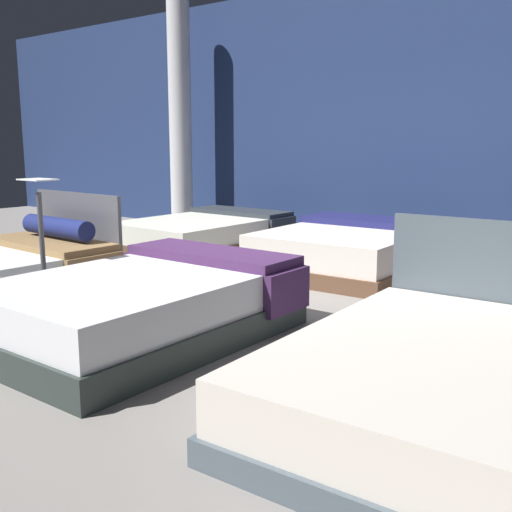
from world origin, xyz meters
TOP-DOWN VIEW (x-y plane):
  - ground_plane at (0.00, 0.00)m, footprint 18.00×18.00m
  - showroom_back_wall at (0.00, 3.27)m, footprint 18.00×0.06m
  - bed_0 at (-2.16, -1.25)m, footprint 1.60×2.01m
  - bed_1 at (-0.05, -1.35)m, footprint 1.56×2.14m
  - bed_2 at (2.16, -1.33)m, footprint 1.61×2.18m
  - bed_3 at (-2.16, 1.57)m, footprint 1.52×2.16m
  - bed_4 at (-0.02, 1.58)m, footprint 1.71×1.99m
  - price_sign at (-1.08, -1.48)m, footprint 0.28×0.24m
  - support_pillar at (-3.60, 2.63)m, footprint 0.34×0.34m

SIDE VIEW (x-z plane):
  - ground_plane at x=0.00m, z-range -0.02..0.00m
  - bed_2 at x=2.16m, z-range -0.25..0.67m
  - bed_3 at x=-2.16m, z-range -0.02..0.44m
  - bed_0 at x=-2.16m, z-range -0.23..0.65m
  - bed_4 at x=-0.02m, z-range -0.03..0.50m
  - bed_1 at x=-0.05m, z-range -0.03..0.51m
  - price_sign at x=-1.08m, z-range -0.12..0.99m
  - showroom_back_wall at x=0.00m, z-range 0.00..3.50m
  - support_pillar at x=-3.60m, z-range 0.00..3.50m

